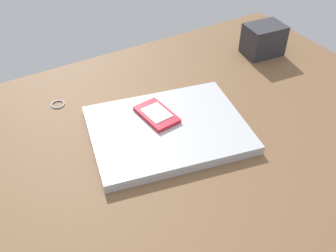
{
  "coord_description": "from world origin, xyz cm",
  "views": [
    {
      "loc": [
        -29.79,
        -51.71,
        57.44
      ],
      "look_at": [
        1.53,
        1.79,
        5.0
      ],
      "focal_mm": 40.86,
      "sensor_mm": 36.0,
      "label": 1
    }
  ],
  "objects": [
    {
      "name": "desk_surface",
      "position": [
        0.0,
        0.0,
        1.5
      ],
      "size": [
        120.0,
        80.0,
        3.0
      ],
      "primitive_type": "cube",
      "color": "brown",
      "rests_on": "ground"
    },
    {
      "name": "laptop_closed",
      "position": [
        1.53,
        1.79,
        4.02
      ],
      "size": [
        37.02,
        30.97,
        2.04
      ],
      "primitive_type": "cube",
      "rotation": [
        0.0,
        0.0,
        -0.21
      ],
      "color": "#B7BABC",
      "rests_on": "desk_surface"
    },
    {
      "name": "cell_phone_on_laptop",
      "position": [
        1.04,
        5.91,
        5.53
      ],
      "size": [
        6.99,
        10.57,
        1.05
      ],
      "color": "red",
      "rests_on": "laptop_closed"
    },
    {
      "name": "desk_organizer",
      "position": [
        41.91,
        18.19,
        7.25
      ],
      "size": [
        11.1,
        8.74,
        8.5
      ],
      "primitive_type": "cube",
      "rotation": [
        0.0,
        0.0,
        -0.1
      ],
      "color": "#2D2D33",
      "rests_on": "desk_surface"
    },
    {
      "name": "key_ring",
      "position": [
        -15.81,
        23.69,
        3.18
      ],
      "size": [
        3.26,
        3.26,
        0.36
      ],
      "primitive_type": "torus",
      "color": "silver",
      "rests_on": "desk_surface"
    }
  ]
}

